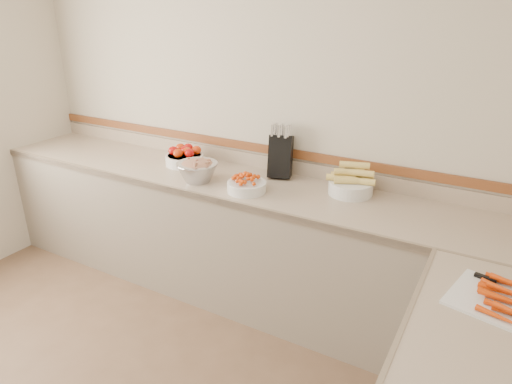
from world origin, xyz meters
The scene contains 8 objects.
back_wall centered at (0.00, 2.00, 1.30)m, with size 4.00×4.00×0.00m, color #C0B59E.
counter_back centered at (0.00, 1.68, 0.45)m, with size 4.00×0.65×1.08m.
knife_block centered at (0.23, 1.90, 1.05)m, with size 0.21×0.23×0.38m.
tomato_bowl centered at (-0.51, 1.77, 0.96)m, with size 0.29×0.29×0.14m.
cherry_tomato_bowl centered at (0.17, 1.54, 0.95)m, with size 0.25×0.25×0.14m.
corn_bowl centered at (0.77, 1.83, 0.97)m, with size 0.31×0.28×0.21m.
rhubarb_bowl centered at (-0.21, 1.54, 0.98)m, with size 0.28×0.28×0.16m.
cutting_board centered at (1.69, 1.02, 0.92)m, with size 0.47×0.40×0.06m.
Camera 1 is at (1.57, -0.79, 2.01)m, focal length 32.00 mm.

